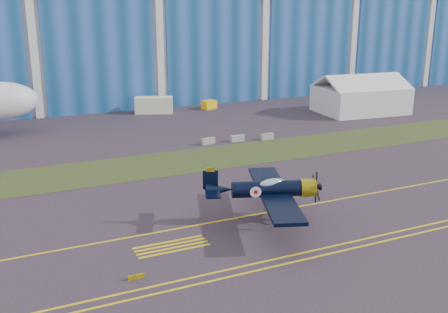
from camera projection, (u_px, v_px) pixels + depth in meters
name	position (u px, v px, depth m)	size (l,w,h in m)	color
ground	(305.00, 185.00, 56.41)	(260.00, 260.00, 0.00)	#372C38
grass_median	(246.00, 153.00, 68.63)	(260.00, 10.00, 0.02)	#475128
hangar	(127.00, 23.00, 114.92)	(220.00, 45.70, 30.00)	silver
taxiway_centreline	(333.00, 200.00, 52.05)	(200.00, 0.20, 0.02)	yellow
edge_line_near	(401.00, 237.00, 43.76)	(80.00, 0.20, 0.02)	yellow
edge_line_far	(392.00, 233.00, 44.63)	(80.00, 0.20, 0.02)	yellow
hold_short_ladder	(172.00, 246.00, 42.11)	(6.00, 2.40, 0.02)	yellow
guard_board_left	(136.00, 277.00, 37.06)	(1.20, 0.15, 0.35)	yellow
warbird	(267.00, 189.00, 45.85)	(15.70, 17.18, 4.18)	black
tent	(361.00, 93.00, 94.17)	(15.99, 12.35, 6.99)	white
shipping_container	(154.00, 105.00, 94.06)	(6.70, 2.68, 2.90)	#EEF9CE
tug	(209.00, 105.00, 98.08)	(2.67, 1.67, 1.56)	yellow
gse_box	(382.00, 89.00, 115.86)	(2.86, 1.53, 1.72)	gray
barrier_a	(208.00, 141.00, 73.08)	(2.00, 0.60, 0.90)	gray
barrier_b	(237.00, 138.00, 74.61)	(2.00, 0.60, 0.90)	#889C98
barrier_c	(267.00, 137.00, 75.57)	(2.00, 0.60, 0.90)	gray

